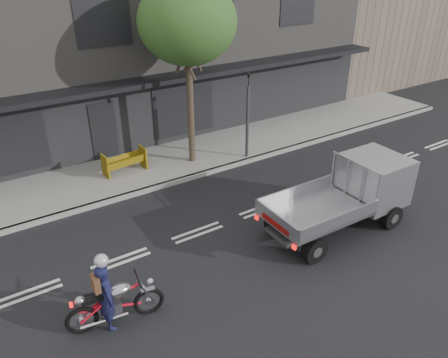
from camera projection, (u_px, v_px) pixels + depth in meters
ground at (198, 233)px, 12.99m from camera, size 80.00×80.00×0.00m
sidewalk at (135, 171)px, 16.43m from camera, size 32.00×3.20×0.15m
kerb at (153, 188)px, 15.25m from camera, size 32.00×0.20×0.15m
building_main at (68, 37)px, 19.49m from camera, size 26.00×10.00×8.00m
street_tree at (187, 23)px, 14.70m from camera, size 3.40×3.40×6.74m
traffic_light_pole at (247, 121)px, 16.73m from camera, size 0.12×0.12×3.50m
motorcycle at (115, 302)px, 9.61m from camera, size 2.19×0.66×1.13m
rider at (107, 296)px, 9.42m from camera, size 0.50×0.67×1.66m
flatbed_ute at (363, 185)px, 13.07m from camera, size 4.60×1.98×2.11m
construction_barrier at (127, 163)px, 15.81m from camera, size 1.64×0.82×0.88m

